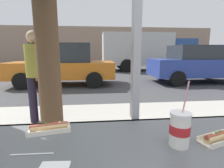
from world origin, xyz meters
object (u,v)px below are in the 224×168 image
object	(u,v)px
hotdog_tray_far	(222,136)
pedestrian	(36,71)
box_truck	(146,50)
hotdog_tray_near	(49,128)
parked_car_blue	(196,64)
parked_car_orange	(63,64)
soda_cup_left	(180,129)

from	to	relation	value
hotdog_tray_far	pedestrian	size ratio (longest dim) A/B	0.17
box_truck	pedestrian	bearing A→B (deg)	-116.96
hotdog_tray_near	box_truck	size ratio (longest dim) A/B	0.04
parked_car_blue	pedestrian	size ratio (longest dim) A/B	2.53
parked_car_orange	hotdog_tray_far	bearing A→B (deg)	-73.23
parked_car_orange	box_truck	xyz separation A→B (m)	(5.27, 5.44, 0.65)
soda_cup_left	hotdog_tray_far	world-z (taller)	soda_cup_left
parked_car_blue	pedestrian	xyz separation A→B (m)	(-5.66, -4.31, 0.19)
box_truck	soda_cup_left	bearing A→B (deg)	-106.21
hotdog_tray_near	parked_car_blue	distance (m)	8.09
parked_car_blue	box_truck	xyz separation A→B (m)	(-0.70, 5.44, 0.67)
hotdog_tray_near	pedestrian	world-z (taller)	pedestrian
parked_car_blue	box_truck	distance (m)	5.52
hotdog_tray_far	box_truck	distance (m)	12.52
soda_cup_left	pedestrian	distance (m)	2.76
soda_cup_left	parked_car_blue	size ratio (longest dim) A/B	0.08
hotdog_tray_near	box_truck	bearing A→B (deg)	70.55
hotdog_tray_near	soda_cup_left	bearing A→B (deg)	-18.23
soda_cup_left	hotdog_tray_near	bearing A→B (deg)	161.77
soda_cup_left	pedestrian	bearing A→B (deg)	121.41
parked_car_orange	box_truck	size ratio (longest dim) A/B	0.64
parked_car_orange	soda_cup_left	bearing A→B (deg)	-75.30
soda_cup_left	pedestrian	xyz separation A→B (m)	(-1.44, 2.36, 0.03)
box_truck	pedestrian	xyz separation A→B (m)	(-4.95, -9.74, -0.47)
parked_car_orange	box_truck	distance (m)	7.60
parked_car_orange	parked_car_blue	xyz separation A→B (m)	(5.97, -0.00, -0.01)
hotdog_tray_far	soda_cup_left	bearing A→B (deg)	-173.48
hotdog_tray_far	parked_car_blue	world-z (taller)	parked_car_blue
parked_car_orange	pedestrian	size ratio (longest dim) A/B	2.66
hotdog_tray_far	parked_car_orange	world-z (taller)	parked_car_orange
hotdog_tray_far	pedestrian	distance (m)	2.88
parked_car_blue	box_truck	world-z (taller)	box_truck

